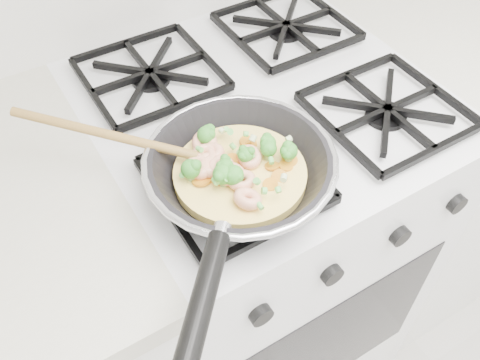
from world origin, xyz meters
TOP-DOWN VIEW (x-y plane):
  - stove at (0.00, 1.70)m, footprint 0.60×0.60m
  - skillet at (-0.16, 1.53)m, footprint 0.39×0.47m

SIDE VIEW (x-z plane):
  - stove at x=0.00m, z-range 0.00..0.92m
  - skillet at x=-0.16m, z-range 0.91..1.00m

